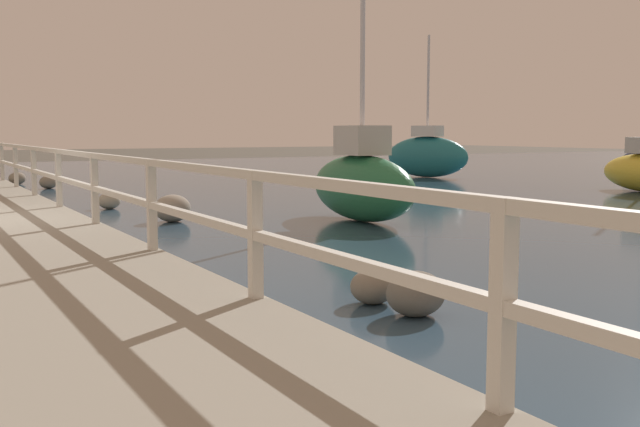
{
  "coord_description": "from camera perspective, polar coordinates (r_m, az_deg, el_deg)",
  "views": [
    {
      "loc": [
        -0.79,
        -13.02,
        1.62
      ],
      "look_at": [
        4.82,
        -3.02,
        0.37
      ],
      "focal_mm": 42.0,
      "sensor_mm": 36.0,
      "label": 1
    }
  ],
  "objects": [
    {
      "name": "boulder_water_edge",
      "position": [
        6.69,
        7.29,
        -6.09
      ],
      "size": [
        0.54,
        0.49,
        0.41
      ],
      "color": "#666056",
      "rests_on": "ground"
    },
    {
      "name": "railing",
      "position": [
        13.28,
        -18.2,
        3.09
      ],
      "size": [
        0.1,
        32.5,
        1.08
      ],
      "color": "silver",
      "rests_on": "dock_walkway"
    },
    {
      "name": "boulder_downstream",
      "position": [
        13.78,
        -11.18,
        0.39
      ],
      "size": [
        0.66,
        0.6,
        0.5
      ],
      "color": "gray",
      "rests_on": "ground"
    },
    {
      "name": "boulder_upstream",
      "position": [
        22.85,
        -19.98,
        2.26
      ],
      "size": [
        0.5,
        0.45,
        0.38
      ],
      "color": "slate",
      "rests_on": "ground"
    },
    {
      "name": "boulder_near_dock",
      "position": [
        25.04,
        -22.08,
        2.5
      ],
      "size": [
        0.51,
        0.46,
        0.38
      ],
      "color": "slate",
      "rests_on": "ground"
    },
    {
      "name": "sailboat_teal",
      "position": [
        27.11,
        8.16,
        4.43
      ],
      "size": [
        2.14,
        3.37,
        5.01
      ],
      "rotation": [
        0.0,
        0.0,
        0.39
      ],
      "color": "#1E707A",
      "rests_on": "water_surface"
    },
    {
      "name": "sailboat_green",
      "position": [
        13.61,
        3.2,
        2.34
      ],
      "size": [
        1.04,
        3.1,
        5.42
      ],
      "rotation": [
        0.0,
        0.0,
        -0.01
      ],
      "color": "#236B42",
      "rests_on": "water_surface"
    },
    {
      "name": "boulder_far_strip",
      "position": [
        16.41,
        -15.76,
        0.94
      ],
      "size": [
        0.47,
        0.42,
        0.35
      ],
      "color": "gray",
      "rests_on": "ground"
    },
    {
      "name": "boulder_mid_strip",
      "position": [
        7.13,
        4.08,
        -5.56
      ],
      "size": [
        0.45,
        0.41,
        0.34
      ],
      "color": "slate",
      "rests_on": "ground"
    }
  ]
}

